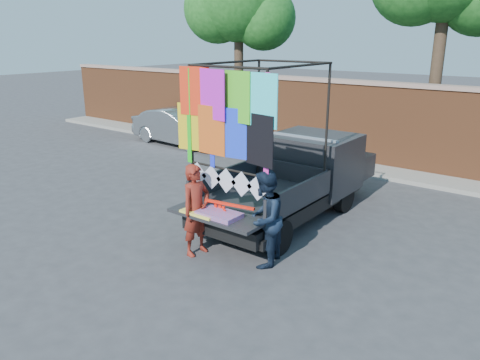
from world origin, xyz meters
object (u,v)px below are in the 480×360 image
Objects in this scene: sedan at (180,127)px; man at (264,219)px; woman at (196,210)px; pickup_truck at (301,176)px.

sedan is 10.07m from man.
woman is 0.99× the size of man.
pickup_truck reaches higher than man.
sedan is (-7.20, 3.41, -0.21)m from pickup_truck.
pickup_truck reaches higher than sedan.
man reaches higher than sedan.
woman is 1.31m from man.
man is (8.03, -6.07, 0.21)m from sedan.
woman is (-0.42, -3.05, -0.01)m from pickup_truck.
woman is at bearing -130.89° from sedan.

